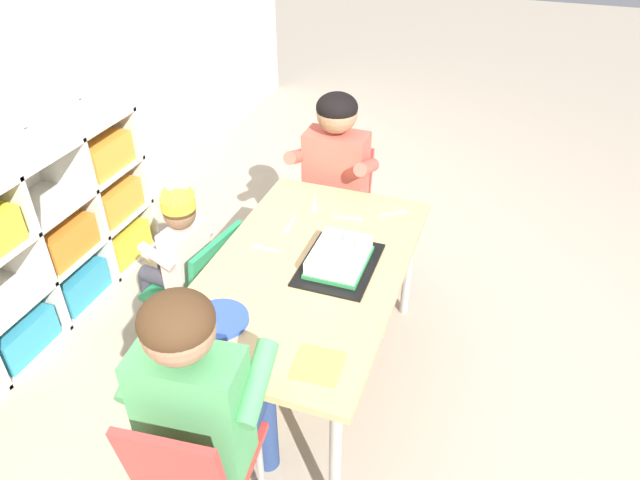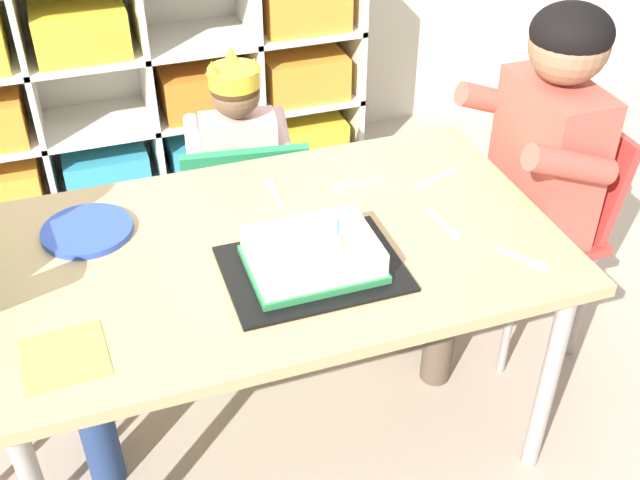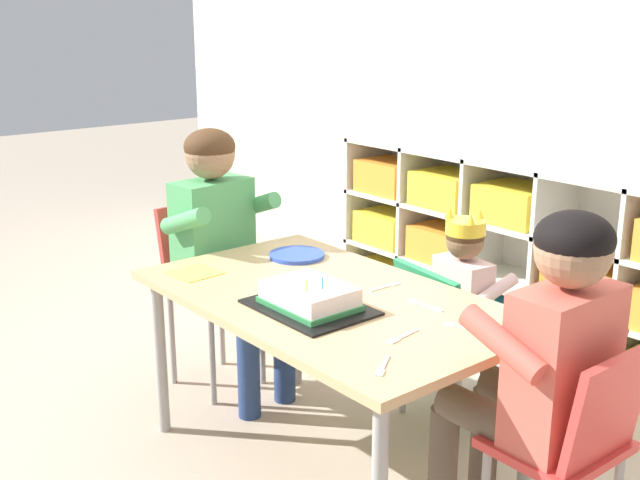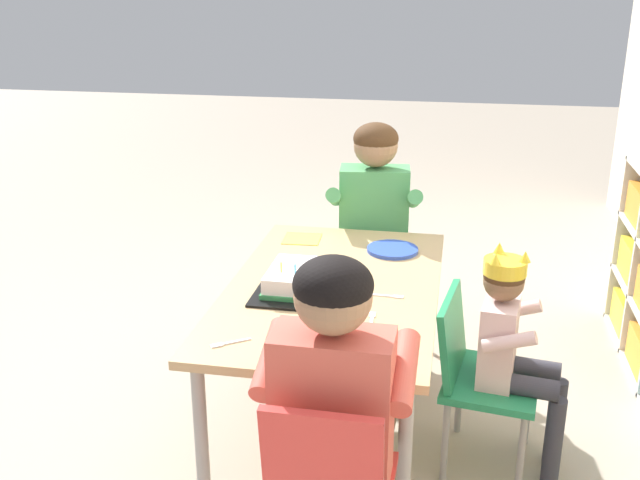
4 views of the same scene
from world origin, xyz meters
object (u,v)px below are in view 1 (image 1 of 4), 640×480
Objects in this scene: guest_at_table_side at (332,176)px; birthday_cake_on_tray at (339,259)px; classroom_chair_blue at (202,282)px; fork_near_child_seat at (290,225)px; activity_table at (306,278)px; fork_by_napkin at (315,204)px; classroom_chair_guest_side at (339,201)px; fork_at_table_front_edge at (265,248)px; child_with_crown at (178,250)px; paper_plate_stack at (219,319)px; adult_helper_seated at (202,392)px; classroom_chair_adult_side at (194,470)px; fork_scattered_mid_table at (395,213)px; fork_beside_plate_stack at (350,218)px.

guest_at_table_side reaches higher than birthday_cake_on_tray.
fork_near_child_seat is at bearing 128.44° from classroom_chair_blue.
fork_by_napkin is at bearing 15.63° from activity_table.
guest_at_table_side is 0.26m from fork_by_napkin.
fork_at_table_front_edge is (-0.76, 0.07, 0.20)m from classroom_chair_guest_side.
guest_at_table_side reaches higher than fork_by_napkin.
child_with_crown reaches higher than paper_plate_stack.
fork_near_child_seat is (0.63, -0.01, -0.01)m from paper_plate_stack.
paper_plate_stack reaches higher than activity_table.
adult_helper_seated is 0.77m from fork_at_table_front_edge.
fork_by_napkin is at bearing -92.39° from classroom_chair_adult_side.
classroom_chair_blue is 0.46m from fork_near_child_seat.
classroom_chair_blue is 4.99× the size of fork_at_table_front_edge.
birthday_cake_on_tray is at bearing -71.72° from classroom_chair_guest_side.
classroom_chair_adult_side is at bearing -86.46° from classroom_chair_guest_side.
adult_helper_seated is at bearing 39.08° from classroom_chair_blue.
classroom_chair_adult_side is 0.90m from birthday_cake_on_tray.
classroom_chair_blue is at bearing -4.44° from fork_scattered_mid_table.
fork_beside_plate_stack is at bearing 128.44° from classroom_chair_blue.
child_with_crown is 1.05m from classroom_chair_adult_side.
fork_beside_plate_stack is at bearing 123.33° from child_with_crown.
adult_helper_seated is at bearing -86.44° from guest_at_table_side.
fork_near_child_seat reaches higher than activity_table.
fork_near_child_seat is at bearing 23.11° from fork_beside_plate_stack.
fork_beside_plate_stack reaches higher than activity_table.
guest_at_table_side is 7.71× the size of fork_by_napkin.
classroom_chair_adult_side is 5.57× the size of fork_by_napkin.
classroom_chair_adult_side reaches higher than paper_plate_stack.
classroom_chair_guest_side is at bearing 161.96° from classroom_chair_blue.
guest_at_table_side is 7.86× the size of fork_near_child_seat.
fork_scattered_mid_table and fork_beside_plate_stack have the same top height.
fork_by_napkin is at bearing -28.14° from fork_scattered_mid_table.
adult_helper_seated is 0.77m from birthday_cake_on_tray.
activity_table is 3.38× the size of birthday_cake_on_tray.
fork_at_table_front_edge is 0.60m from fork_scattered_mid_table.
classroom_chair_adult_side reaches higher than classroom_chair_blue.
fork_at_table_front_edge is at bearing 3.50° from paper_plate_stack.
paper_plate_stack is 1.62× the size of fork_at_table_front_edge.
fork_by_napkin is (1.14, 0.07, -0.04)m from adult_helper_seated.
paper_plate_stack is 0.44m from fork_at_table_front_edge.
fork_scattered_mid_table is (1.30, -0.28, 0.17)m from classroom_chair_adult_side.
paper_plate_stack is at bearing 52.96° from child_with_crown.
adult_helper_seated is 1.14m from fork_by_napkin.
activity_table is 0.31m from fork_near_child_seat.
classroom_chair_adult_side is at bearing 43.01° from fork_scattered_mid_table.
classroom_chair_blue is 4.70× the size of fork_by_napkin.
fork_at_table_front_edge is (0.01, 0.31, -0.03)m from birthday_cake_on_tray.
fork_beside_plate_stack is (0.38, -0.06, 0.06)m from activity_table.
fork_scattered_mid_table is (-0.33, -0.36, 0.20)m from classroom_chair_guest_side.
classroom_chair_blue is at bearing -177.40° from fork_at_table_front_edge.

